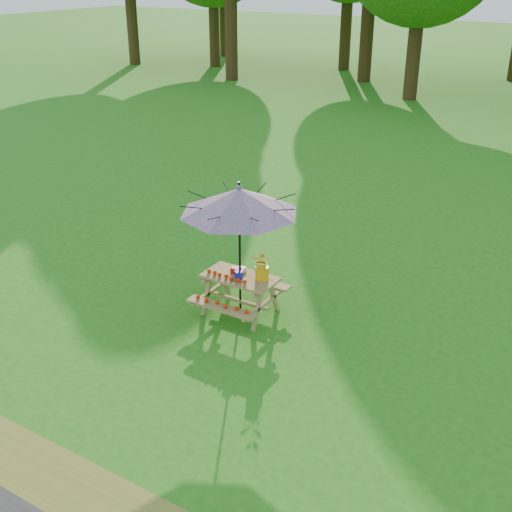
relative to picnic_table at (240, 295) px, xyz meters
The scene contains 6 objects.
ground 3.61m from the picnic_table, 26.48° to the right, with size 120.00×120.00×0.00m, color #217215.
picnic_table is the anchor object (origin of this frame).
patio_umbrella 1.62m from the picnic_table, 84.81° to the left, with size 2.00×2.00×2.25m.
produce_bins 0.40m from the picnic_table, 149.75° to the left, with size 0.29×0.37×0.13m.
tomatoes_row 0.44m from the picnic_table, 130.28° to the right, with size 0.77×0.13×0.07m, color red, non-canonical shape.
flower_bucket 0.70m from the picnic_table, 16.93° to the left, with size 0.35×0.32×0.48m.
Camera 1 is at (1.81, -6.07, 5.26)m, focal length 45.00 mm.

